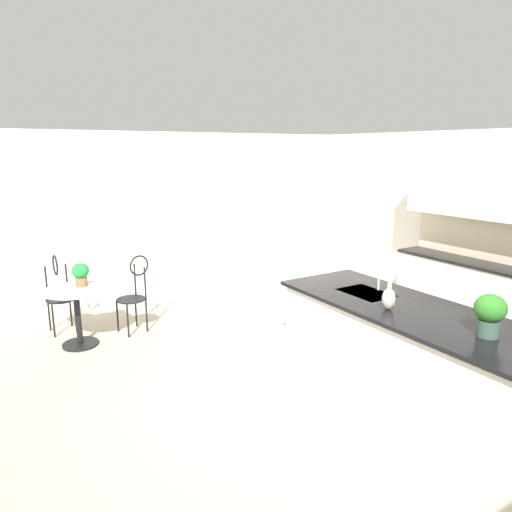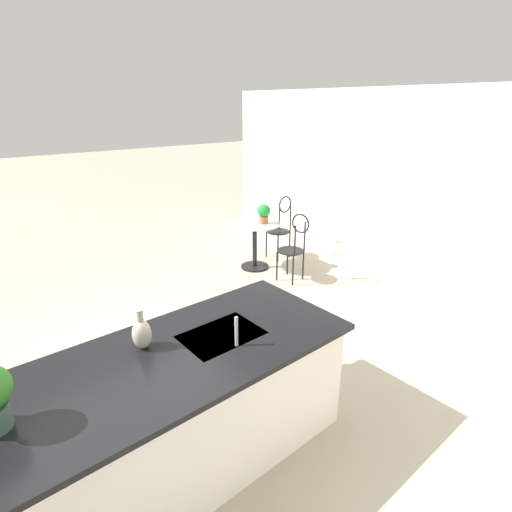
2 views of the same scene
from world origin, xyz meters
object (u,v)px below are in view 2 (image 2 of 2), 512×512
chair_near_window (294,244)px  chair_by_island (281,224)px  potted_plant_on_table (264,213)px  bistro_table (255,241)px  vase_on_counter (142,333)px

chair_near_window → chair_by_island: (-0.55, -0.86, 0.00)m
potted_plant_on_table → chair_by_island: bearing=-160.7°
bistro_table → potted_plant_on_table: bearing=137.9°
chair_by_island → potted_plant_on_table: 0.67m
chair_near_window → vase_on_counter: 3.42m
bistro_table → vase_on_counter: size_ratio=2.78×
potted_plant_on_table → chair_near_window: bearing=90.3°
chair_near_window → vase_on_counter: (3.02, 1.55, 0.46)m
bistro_table → chair_by_island: bearing=-171.4°
bistro_table → chair_by_island: (-0.65, -0.10, 0.13)m
chair_by_island → vase_on_counter: size_ratio=3.62×
chair_by_island → chair_near_window: bearing=57.6°
chair_near_window → chair_by_island: same height
chair_near_window → chair_by_island: 1.02m
bistro_table → potted_plant_on_table: 0.48m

